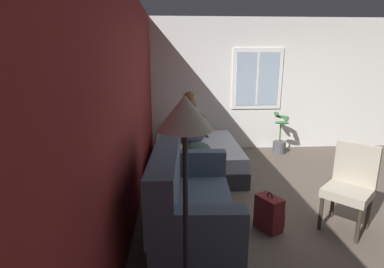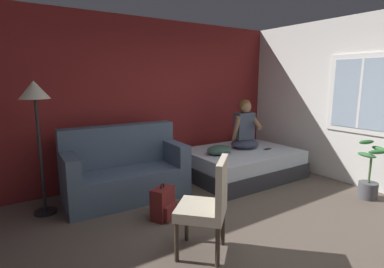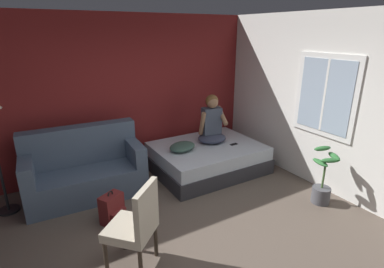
% 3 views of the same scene
% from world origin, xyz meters
% --- Properties ---
extents(ground_plane, '(40.00, 40.00, 0.00)m').
position_xyz_m(ground_plane, '(0.00, 0.00, 0.00)').
color(ground_plane, brown).
extents(wall_back_accent, '(10.00, 0.16, 2.70)m').
position_xyz_m(wall_back_accent, '(0.00, 2.67, 1.35)').
color(wall_back_accent, maroon).
rests_on(wall_back_accent, ground).
extents(bed, '(1.89, 1.46, 0.48)m').
position_xyz_m(bed, '(1.27, 1.74, 0.24)').
color(bed, '#2D2D33').
rests_on(bed, ground).
extents(couch, '(1.74, 0.90, 1.04)m').
position_xyz_m(couch, '(-0.80, 1.98, 0.39)').
color(couch, '#47566B').
rests_on(couch, ground).
extents(side_chair, '(0.65, 0.65, 0.98)m').
position_xyz_m(side_chair, '(-0.67, 0.14, 0.53)').
color(side_chair, '#382D23').
rests_on(side_chair, ground).
extents(person_seated, '(0.59, 0.52, 0.88)m').
position_xyz_m(person_seated, '(1.42, 1.84, 0.84)').
color(person_seated, '#383D51').
rests_on(person_seated, bed).
extents(backpack, '(0.35, 0.33, 0.46)m').
position_xyz_m(backpack, '(-0.67, 1.05, 0.19)').
color(backpack, maroon).
rests_on(backpack, ground).
extents(throw_pillow, '(0.56, 0.47, 0.14)m').
position_xyz_m(throw_pillow, '(0.76, 1.75, 0.55)').
color(throw_pillow, '#385147').
rests_on(throw_pillow, bed).
extents(cell_phone, '(0.15, 0.08, 0.01)m').
position_xyz_m(cell_phone, '(1.70, 1.53, 0.48)').
color(cell_phone, black).
rests_on(cell_phone, bed).
extents(floor_lamp, '(0.36, 0.36, 1.70)m').
position_xyz_m(floor_lamp, '(-1.87, 2.05, 1.43)').
color(floor_lamp, black).
rests_on(floor_lamp, ground).
extents(potted_plant, '(0.39, 0.37, 0.85)m').
position_xyz_m(potted_plant, '(2.11, -0.03, 0.30)').
color(potted_plant, '#4C4C51').
rests_on(potted_plant, ground).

